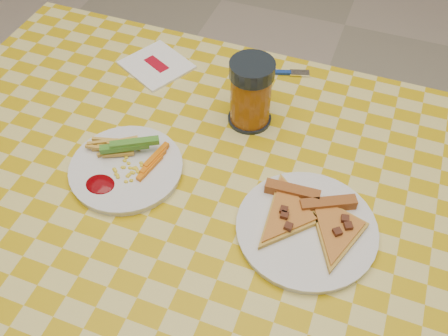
# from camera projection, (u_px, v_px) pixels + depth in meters

# --- Properties ---
(table) EXTENTS (1.28, 0.88, 0.76)m
(table) POSITION_uv_depth(u_px,v_px,m) (219.00, 225.00, 0.93)
(table) COLOR white
(table) RESTS_ON ground
(plate_left) EXTENTS (0.24, 0.24, 0.01)m
(plate_left) POSITION_uv_depth(u_px,v_px,m) (126.00, 169.00, 0.91)
(plate_left) COLOR silver
(plate_left) RESTS_ON table
(plate_right) EXTENTS (0.23, 0.23, 0.01)m
(plate_right) POSITION_uv_depth(u_px,v_px,m) (306.00, 229.00, 0.83)
(plate_right) COLOR silver
(plate_right) RESTS_ON table
(fries_veggies) EXTENTS (0.16, 0.15, 0.04)m
(fries_veggies) POSITION_uv_depth(u_px,v_px,m) (125.00, 157.00, 0.91)
(fries_veggies) COLOR #F1AA4C
(fries_veggies) RESTS_ON plate_left
(pizza_slices) EXTENTS (0.24, 0.22, 0.02)m
(pizza_slices) POSITION_uv_depth(u_px,v_px,m) (310.00, 218.00, 0.82)
(pizza_slices) COLOR gold
(pizza_slices) RESTS_ON plate_right
(drink_glass) EXTENTS (0.09, 0.09, 0.14)m
(drink_glass) POSITION_uv_depth(u_px,v_px,m) (251.00, 94.00, 0.95)
(drink_glass) COLOR black
(drink_glass) RESTS_ON table
(napkin) EXTENTS (0.17, 0.17, 0.01)m
(napkin) POSITION_uv_depth(u_px,v_px,m) (157.00, 65.00, 1.11)
(napkin) COLOR white
(napkin) RESTS_ON table
(fork) EXTENTS (0.13, 0.05, 0.01)m
(fork) POSITION_uv_depth(u_px,v_px,m) (279.00, 72.00, 1.09)
(fork) COLOR navy
(fork) RESTS_ON table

